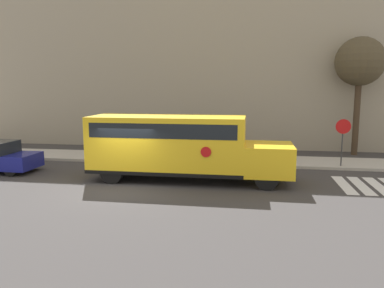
{
  "coord_description": "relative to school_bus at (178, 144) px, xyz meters",
  "views": [
    {
      "loc": [
        5.37,
        -14.86,
        4.26
      ],
      "look_at": [
        2.62,
        2.2,
        1.63
      ],
      "focal_mm": 35.0,
      "sensor_mm": 36.0,
      "label": 1
    }
  ],
  "objects": [
    {
      "name": "ground_plane",
      "position": [
        -2.07,
        -1.7,
        -1.68
      ],
      "size": [
        60.0,
        60.0,
        0.0
      ],
      "primitive_type": "plane",
      "color": "#3A3838"
    },
    {
      "name": "sidewalk_strip",
      "position": [
        -2.07,
        4.8,
        -1.6
      ],
      "size": [
        44.0,
        3.0,
        0.15
      ],
      "color": "#B2ADA3",
      "rests_on": "ground"
    },
    {
      "name": "building_backdrop",
      "position": [
        -2.07,
        11.3,
        4.83
      ],
      "size": [
        32.0,
        4.0,
        13.01
      ],
      "color": "#9E937F",
      "rests_on": "ground"
    },
    {
      "name": "school_bus",
      "position": [
        0.0,
        0.0,
        0.0
      ],
      "size": [
        9.12,
        2.57,
        2.96
      ],
      "color": "yellow",
      "rests_on": "ground"
    },
    {
      "name": "stop_sign",
      "position": [
        7.99,
        3.77,
        0.08
      ],
      "size": [
        0.76,
        0.1,
        2.62
      ],
      "color": "#38383A",
      "rests_on": "ground"
    },
    {
      "name": "tree_near_sidewalk",
      "position": [
        9.76,
        8.19,
        4.05
      ],
      "size": [
        2.99,
        2.99,
        7.31
      ],
      "color": "#423323",
      "rests_on": "ground"
    }
  ]
}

